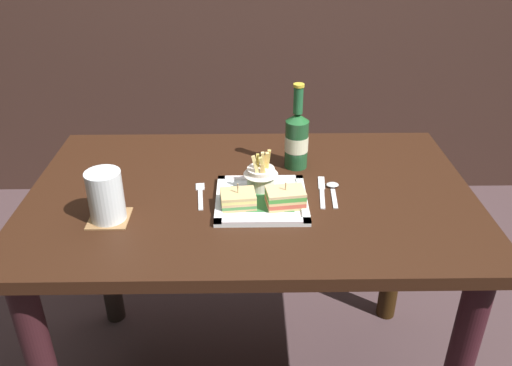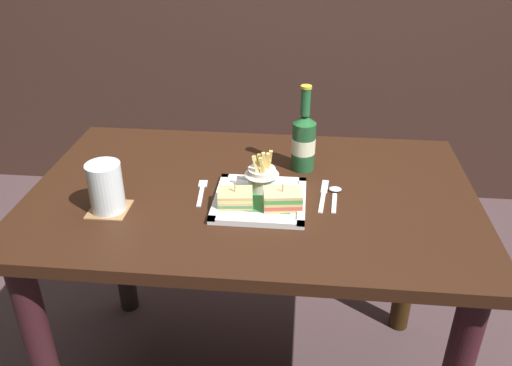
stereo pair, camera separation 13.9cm
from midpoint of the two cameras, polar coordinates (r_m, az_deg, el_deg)
name	(u,v)px [view 2 (the right image)]	position (r m, az deg, el deg)	size (l,w,h in m)	color
dining_table	(252,230)	(1.51, 2.25, -5.20)	(1.22, 0.77, 0.75)	black
square_plate	(260,200)	(1.38, 3.32, -1.97)	(0.24, 0.24, 0.02)	white
sandwich_half_left	(235,198)	(1.34, 0.68, -1.74)	(0.10, 0.08, 0.06)	tan
sandwich_half_right	(282,199)	(1.33, 5.90, -1.86)	(0.11, 0.08, 0.07)	tan
fries_cup	(262,174)	(1.40, 3.49, 0.88)	(0.09, 0.09, 0.11)	silver
beer_bottle	(304,141)	(1.52, 7.86, 4.56)	(0.07, 0.07, 0.26)	#1E4D2A
drink_coaster	(109,209)	(1.38, -13.01, -2.92)	(0.10, 0.10, 0.00)	#976C41
water_glass	(106,190)	(1.35, -13.28, -0.87)	(0.09, 0.09, 0.13)	silver
fork	(202,191)	(1.43, -3.22, -0.97)	(0.03, 0.14, 0.00)	silver
knife	(323,194)	(1.43, 10.15, -1.30)	(0.03, 0.17, 0.00)	silver
spoon	(335,193)	(1.44, 11.38, -1.13)	(0.04, 0.13, 0.01)	silver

